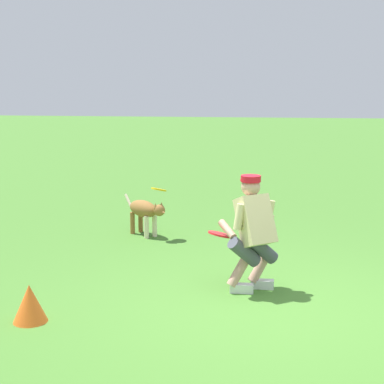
% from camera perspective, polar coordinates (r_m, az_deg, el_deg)
% --- Properties ---
extents(ground_plane, '(60.00, 60.00, 0.00)m').
position_cam_1_polar(ground_plane, '(6.51, 7.30, -10.81)').
color(ground_plane, '#43782C').
extents(person, '(0.71, 0.56, 1.29)m').
position_cam_1_polar(person, '(6.89, 5.61, -3.47)').
color(person, silver).
rests_on(person, ground_plane).
extents(dog, '(0.79, 0.73, 0.57)m').
position_cam_1_polar(dog, '(9.32, -4.28, -1.73)').
color(dog, olive).
rests_on(dog, ground_plane).
extents(frisbee_flying, '(0.28, 0.28, 0.10)m').
position_cam_1_polar(frisbee_flying, '(9.12, -3.05, 0.24)').
color(frisbee_flying, yellow).
extents(frisbee_held, '(0.35, 0.35, 0.11)m').
position_cam_1_polar(frisbee_held, '(7.03, 2.57, -3.88)').
color(frisbee_held, red).
rests_on(frisbee_held, person).
extents(training_cone, '(0.34, 0.34, 0.38)m').
position_cam_1_polar(training_cone, '(6.36, -14.60, -9.80)').
color(training_cone, orange).
rests_on(training_cone, ground_plane).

